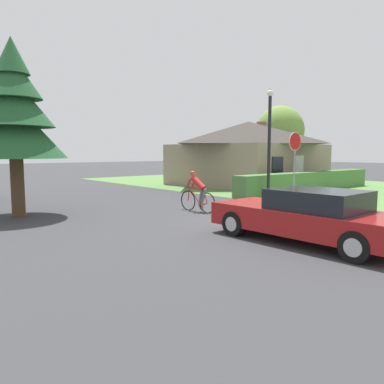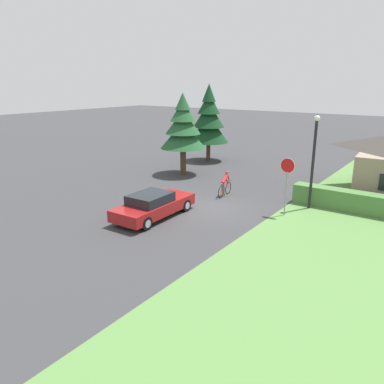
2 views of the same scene
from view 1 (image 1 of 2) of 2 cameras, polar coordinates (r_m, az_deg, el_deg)
The scene contains 10 objects.
ground_plane at distance 12.49m, azimuth 10.46°, elevation -4.15°, with size 140.00×140.00×0.00m, color #38383A.
grass_verge_right at distance 24.04m, azimuth 20.38°, elevation 0.47°, with size 16.00×36.00×0.01m, color #568442.
cottage_house at distance 26.22m, azimuth 8.54°, elevation 6.07°, with size 9.98×9.16×4.46m.
hedge_row at distance 22.21m, azimuth 17.41°, elevation 1.54°, with size 11.61×0.90×1.09m, color #4C7A3D.
sedan_left_lane at distance 9.55m, azimuth 17.36°, elevation -3.57°, with size 2.01×4.81×1.31m.
cyclist at distance 13.84m, azimuth 0.87°, elevation -0.04°, with size 0.44×1.76×1.52m.
stop_sign at distance 16.19m, azimuth 15.40°, elevation 5.75°, with size 0.77×0.07×3.03m.
street_lamp at distance 17.86m, azimuth 11.70°, elevation 8.33°, with size 0.30×0.30×5.10m.
conifer_tall_near at distance 14.01m, azimuth -25.49°, elevation 10.88°, with size 3.32×3.32×5.97m.
deciduous_tree_right at distance 31.82m, azimuth 13.27°, elevation 9.02°, with size 3.88×3.88×5.97m.
Camera 1 is at (-9.50, -7.81, 2.20)m, focal length 35.00 mm.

